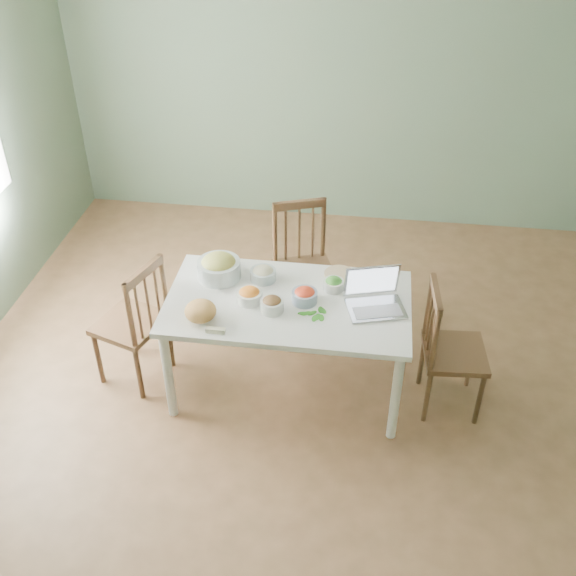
# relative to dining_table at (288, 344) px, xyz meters

# --- Properties ---
(floor) EXTENTS (5.00, 5.00, 0.00)m
(floor) POSITION_rel_dining_table_xyz_m (0.19, -0.11, -0.36)
(floor) COLOR brown
(floor) RESTS_ON ground
(wall_back) EXTENTS (5.00, 0.00, 2.70)m
(wall_back) POSITION_rel_dining_table_xyz_m (0.19, 2.39, 0.99)
(wall_back) COLOR #596E55
(wall_back) RESTS_ON ground
(dining_table) EXTENTS (1.55, 0.87, 0.72)m
(dining_table) POSITION_rel_dining_table_xyz_m (0.00, 0.00, 0.00)
(dining_table) COLOR white
(dining_table) RESTS_ON floor
(chair_far) EXTENTS (0.54, 0.53, 0.96)m
(chair_far) POSITION_rel_dining_table_xyz_m (0.03, 0.70, 0.12)
(chair_far) COLOR #462A1B
(chair_far) RESTS_ON floor
(chair_left) EXTENTS (0.51, 0.53, 0.95)m
(chair_left) POSITION_rel_dining_table_xyz_m (-1.06, -0.03, 0.11)
(chair_left) COLOR #462A1B
(chair_left) RESTS_ON floor
(chair_right) EXTENTS (0.42, 0.43, 0.92)m
(chair_right) POSITION_rel_dining_table_xyz_m (1.08, -0.02, 0.10)
(chair_right) COLOR #462A1B
(chair_right) RESTS_ON floor
(bread_boule) EXTENTS (0.20, 0.20, 0.13)m
(bread_boule) POSITION_rel_dining_table_xyz_m (-0.50, -0.26, 0.43)
(bread_boule) COLOR #BB8B41
(bread_boule) RESTS_ON dining_table
(butter_stick) EXTENTS (0.12, 0.03, 0.03)m
(butter_stick) POSITION_rel_dining_table_xyz_m (-0.39, -0.37, 0.38)
(butter_stick) COLOR beige
(butter_stick) RESTS_ON dining_table
(bowl_squash) EXTENTS (0.32, 0.32, 0.16)m
(bowl_squash) POSITION_rel_dining_table_xyz_m (-0.49, 0.20, 0.44)
(bowl_squash) COLOR gold
(bowl_squash) RESTS_ON dining_table
(bowl_carrot) EXTENTS (0.19, 0.19, 0.09)m
(bowl_carrot) POSITION_rel_dining_table_xyz_m (-0.24, -0.03, 0.41)
(bowl_carrot) COLOR orange
(bowl_carrot) RESTS_ON dining_table
(bowl_onion) EXTENTS (0.18, 0.18, 0.09)m
(bowl_onion) POSITION_rel_dining_table_xyz_m (-0.19, 0.21, 0.41)
(bowl_onion) COLOR beige
(bowl_onion) RESTS_ON dining_table
(bowl_mushroom) EXTENTS (0.15, 0.15, 0.10)m
(bowl_mushroom) POSITION_rel_dining_table_xyz_m (-0.08, -0.11, 0.41)
(bowl_mushroom) COLOR black
(bowl_mushroom) RESTS_ON dining_table
(bowl_redpep) EXTENTS (0.17, 0.17, 0.10)m
(bowl_redpep) POSITION_rel_dining_table_xyz_m (0.10, 0.01, 0.41)
(bowl_redpep) COLOR red
(bowl_redpep) RESTS_ON dining_table
(bowl_broccoli) EXTENTS (0.15, 0.15, 0.08)m
(bowl_broccoli) POSITION_rel_dining_table_xyz_m (0.27, 0.17, 0.40)
(bowl_broccoli) COLOR #246826
(bowl_broccoli) RESTS_ON dining_table
(flatbread) EXTENTS (0.26, 0.26, 0.02)m
(flatbread) POSITION_rel_dining_table_xyz_m (0.30, 0.32, 0.37)
(flatbread) COLOR #D2B691
(flatbread) RESTS_ON dining_table
(basil_bunch) EXTENTS (0.19, 0.19, 0.02)m
(basil_bunch) POSITION_rel_dining_table_xyz_m (0.16, -0.12, 0.37)
(basil_bunch) COLOR #1B5C0B
(basil_bunch) RESTS_ON dining_table
(laptop) EXTENTS (0.41, 0.36, 0.24)m
(laptop) POSITION_rel_dining_table_xyz_m (0.55, -0.02, 0.48)
(laptop) COLOR #BBBBC1
(laptop) RESTS_ON dining_table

